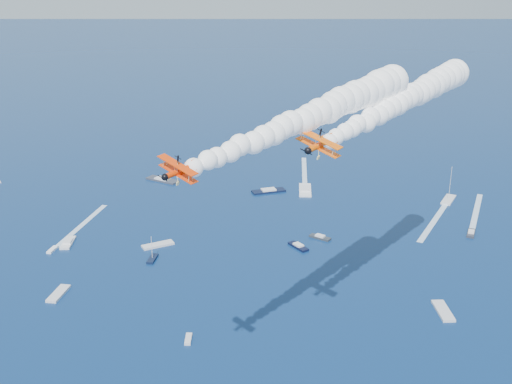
{
  "coord_description": "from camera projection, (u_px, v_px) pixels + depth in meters",
  "views": [
    {
      "loc": [
        1.98,
        -81.98,
        86.55
      ],
      "look_at": [
        9.3,
        14.9,
        51.05
      ],
      "focal_mm": 44.54,
      "sensor_mm": 36.0,
      "label": 1
    }
  ],
  "objects": [
    {
      "name": "biplane_trail",
      "position": [
        179.0,
        171.0,
        91.67
      ],
      "size": [
        10.02,
        10.28,
        6.26
      ],
      "primitive_type": null,
      "rotation": [
        -0.23,
        0.07,
        3.92
      ],
      "color": "#F03705"
    },
    {
      "name": "boat_wakes",
      "position": [
        325.0,
        205.0,
        238.73
      ],
      "size": [
        157.49,
        97.44,
        0.04
      ],
      "color": "white",
      "rests_on": "ground"
    },
    {
      "name": "smoke_trail_lead",
      "position": [
        402.0,
        102.0,
        133.52
      ],
      "size": [
        66.91,
        66.72,
        11.71
      ],
      "primitive_type": null,
      "rotation": [
        0.0,
        0.0,
        3.97
      ],
      "color": "white"
    },
    {
      "name": "smoke_trail_trail",
      "position": [
        309.0,
        117.0,
        113.31
      ],
      "size": [
        66.91,
        66.91,
        11.71
      ],
      "primitive_type": null,
      "rotation": [
        0.0,
        0.0,
        3.92
      ],
      "color": "white"
    },
    {
      "name": "biplane_lead",
      "position": [
        319.0,
        145.0,
        111.09
      ],
      "size": [
        12.67,
        12.84,
        8.06
      ],
      "primitive_type": null,
      "rotation": [
        -0.26,
        0.07,
        3.97
      ],
      "color": "#FF5D05"
    },
    {
      "name": "spectator_boats",
      "position": [
        193.0,
        232.0,
        214.29
      ],
      "size": [
        206.73,
        168.23,
        0.7
      ],
      "color": "silver",
      "rests_on": "ground"
    }
  ]
}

